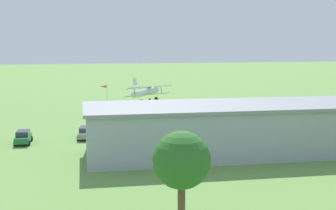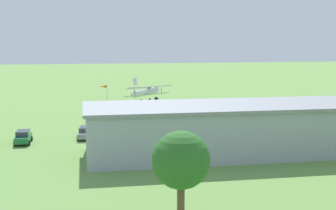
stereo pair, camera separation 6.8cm
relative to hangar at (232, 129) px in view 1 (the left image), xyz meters
name	(u,v)px [view 1 (the left image)]	position (x,y,z in m)	size (l,w,h in m)	color
ground_plane	(177,116)	(0.37, -28.39, -2.93)	(400.00, 400.00, 0.00)	#608C42
hangar	(232,129)	(0.00, 0.00, 0.00)	(34.54, 11.86, 5.84)	#99A3AD
biplane	(145,92)	(5.62, -30.82, 1.13)	(9.21, 7.83, 4.26)	silver
car_grey	(86,132)	(16.68, -11.94, -2.10)	(2.43, 4.78, 1.60)	slate
car_green	(23,137)	(24.65, -10.34, -2.07)	(2.07, 4.43, 1.68)	#1E6B38
person_near_hangar_door	(284,122)	(-13.01, -13.82, -2.08)	(0.52, 0.52, 1.71)	#B23333
person_watching_takeoff	(284,120)	(-14.07, -16.02, -2.07)	(0.49, 0.49, 1.73)	#3F3F47
person_beside_truck	(310,120)	(-17.97, -15.00, -2.13)	(0.42, 0.42, 1.61)	beige
person_at_fence_line	(112,127)	(12.90, -15.00, -2.06)	(0.52, 0.52, 1.75)	#B23333
tree_by_windsock	(182,161)	(11.19, 22.01, 2.30)	(3.89, 3.89, 7.24)	brown
windsock	(103,88)	(13.01, -31.43, 1.90)	(1.47, 1.17, 5.48)	silver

